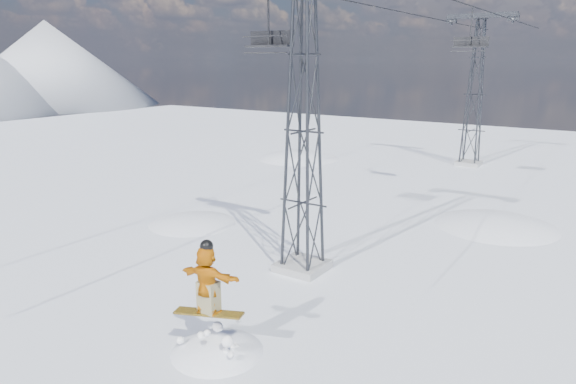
% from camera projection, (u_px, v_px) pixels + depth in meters
% --- Properties ---
extents(ground, '(120.00, 120.00, 0.00)m').
position_uv_depth(ground, '(127.00, 358.00, 14.29)').
color(ground, white).
rests_on(ground, ground).
extents(snow_terrain, '(39.00, 37.00, 22.00)m').
position_uv_depth(snow_terrain, '(333.00, 316.00, 36.41)').
color(snow_terrain, white).
rests_on(snow_terrain, ground).
extents(lift_tower_near, '(5.20, 1.80, 11.43)m').
position_uv_depth(lift_tower_near, '(303.00, 132.00, 18.98)').
color(lift_tower_near, '#999999').
rests_on(lift_tower_near, ground).
extents(lift_tower_far, '(5.20, 1.80, 11.43)m').
position_uv_depth(lift_tower_far, '(475.00, 95.00, 39.21)').
color(lift_tower_far, '#999999').
rests_on(lift_tower_far, ground).
extents(haul_cables, '(4.46, 51.00, 0.06)m').
position_uv_depth(haul_cables, '(419.00, 5.00, 26.94)').
color(haul_cables, black).
rests_on(haul_cables, ground).
extents(lift_chair_near, '(2.06, 0.59, 2.56)m').
position_uv_depth(lift_chair_near, '(270.00, 40.00, 20.12)').
color(lift_chair_near, black).
rests_on(lift_chair_near, ground).
extents(lift_chair_mid, '(1.90, 0.55, 2.35)m').
position_uv_depth(lift_chair_mid, '(470.00, 43.00, 28.14)').
color(lift_chair_mid, black).
rests_on(lift_chair_mid, ground).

